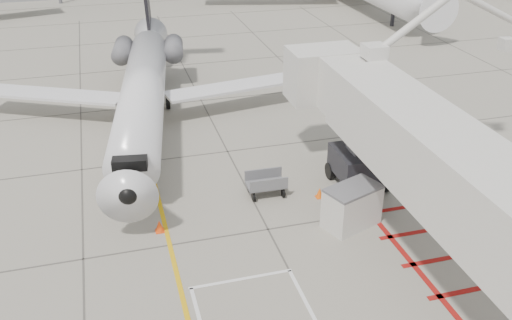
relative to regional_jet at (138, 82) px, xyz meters
name	(u,v)px	position (x,y,z in m)	size (l,w,h in m)	color
ground_plane	(298,286)	(4.41, -14.68, -3.65)	(260.00, 260.00, 0.00)	gray
regional_jet	(138,82)	(0.00, 0.00, 0.00)	(22.11, 27.88, 7.31)	silver
jet_bridge	(435,174)	(9.87, -14.46, 0.41)	(9.62, 20.31, 8.13)	silver
baggage_cart	(266,184)	(5.18, -7.75, -3.06)	(1.89, 1.19, 1.19)	slate
ground_power_unit	(352,206)	(8.11, -11.31, -2.68)	(2.45, 1.43, 1.94)	silver
cone_nose	(159,226)	(-0.28, -9.52, -3.37)	(0.41, 0.41, 0.57)	#FA450D
cone_side	(320,193)	(7.62, -8.72, -3.39)	(0.38, 0.38, 0.52)	#F55A0C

